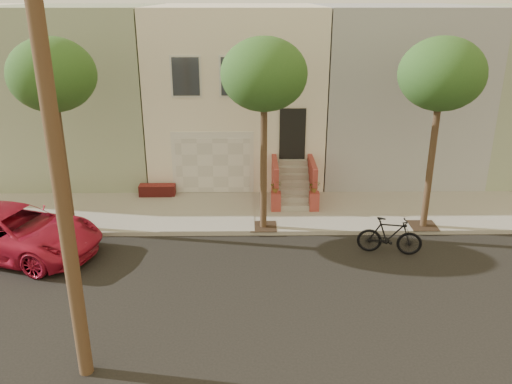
{
  "coord_description": "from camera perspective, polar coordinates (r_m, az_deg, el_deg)",
  "views": [
    {
      "loc": [
        0.54,
        -12.4,
        7.66
      ],
      "look_at": [
        0.74,
        3.0,
        1.76
      ],
      "focal_mm": 36.71,
      "sensor_mm": 36.0,
      "label": 1
    }
  ],
  "objects": [
    {
      "name": "sidewalk",
      "position": [
        19.31,
        -2.29,
        -2.2
      ],
      "size": [
        40.0,
        3.7,
        0.15
      ],
      "primitive_type": "cube",
      "color": "gray",
      "rests_on": "ground"
    },
    {
      "name": "pickup_truck",
      "position": [
        17.82,
        -24.84,
        -3.93
      ],
      "size": [
        5.93,
        3.99,
        1.51
      ],
      "primitive_type": "imported",
      "rotation": [
        0.0,
        0.0,
        1.27
      ],
      "color": "#AF1733",
      "rests_on": "ground"
    },
    {
      "name": "tree_left",
      "position": [
        17.55,
        -21.33,
        11.68
      ],
      "size": [
        2.7,
        2.57,
        6.3
      ],
      "color": "#2D2116",
      "rests_on": "sidewalk"
    },
    {
      "name": "tree_mid",
      "position": [
        16.48,
        0.89,
        12.56
      ],
      "size": [
        2.7,
        2.57,
        6.3
      ],
      "color": "#2D2116",
      "rests_on": "sidewalk"
    },
    {
      "name": "ground",
      "position": [
        14.59,
        -2.8,
        -10.76
      ],
      "size": [
        90.0,
        90.0,
        0.0
      ],
      "primitive_type": "plane",
      "color": "black",
      "rests_on": "ground"
    },
    {
      "name": "house_row",
      "position": [
        23.94,
        -2.06,
        11.27
      ],
      "size": [
        33.1,
        11.7,
        7.0
      ],
      "color": "silver",
      "rests_on": "sidewalk"
    },
    {
      "name": "motorcycle",
      "position": [
        16.79,
        14.36,
        -4.65
      ],
      "size": [
        2.06,
        0.94,
        1.19
      ],
      "primitive_type": "imported",
      "rotation": [
        0.0,
        0.0,
        1.37
      ],
      "color": "black",
      "rests_on": "ground"
    },
    {
      "name": "tree_right",
      "position": [
        17.52,
        19.59,
        11.89
      ],
      "size": [
        2.7,
        2.57,
        6.3
      ],
      "color": "#2D2116",
      "rests_on": "sidewalk"
    }
  ]
}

